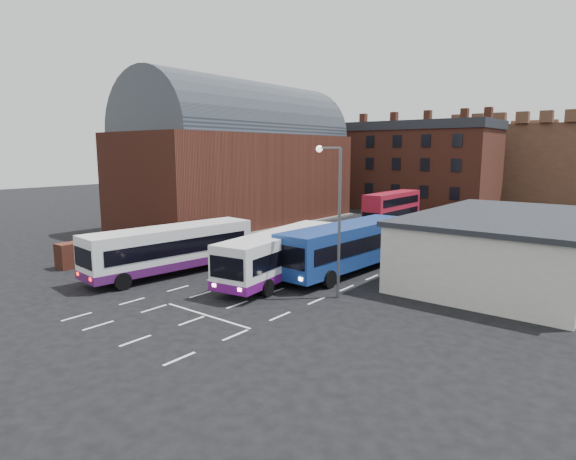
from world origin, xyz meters
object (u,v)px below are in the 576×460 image
Objects in this scene: bus_red_double at (392,209)px; bus_white_inbound at (281,252)px; pedestrian_red at (103,266)px; bus_white_outbound at (171,246)px; bus_blue at (347,244)px; street_lamp at (335,207)px; pedestrian_beige at (112,266)px.

bus_white_inbound is at bearing 99.40° from bus_red_double.
bus_white_inbound reaches higher than pedestrian_red.
bus_blue reaches higher than bus_white_outbound.
bus_white_outbound reaches higher than bus_white_inbound.
bus_white_inbound is at bearing 167.67° from street_lamp.
bus_white_inbound is 24.46m from bus_red_double.
bus_white_outbound is at bearing -159.53° from pedestrian_red.
bus_white_outbound reaches higher than pedestrian_beige.
bus_red_double is at bearing 109.27° from street_lamp.
street_lamp is 6.02× the size of pedestrian_beige.
pedestrian_red is at bearing -116.72° from bus_white_outbound.
bus_blue is at bearing -171.46° from pedestrian_red.
bus_white_inbound is at bearing 63.09° from bus_blue.
bus_white_outbound is at bearing 19.79° from bus_white_inbound.
pedestrian_red is at bearing -156.31° from street_lamp.
bus_blue is at bearing 46.99° from bus_white_outbound.
pedestrian_beige is at bearing 44.95° from bus_blue.
pedestrian_red is (-2.42, -3.64, -1.03)m from bus_white_outbound.
bus_red_double is 6.72× the size of pedestrian_beige.
bus_white_outbound is 11.90m from bus_blue.
street_lamp is (8.79, -25.15, 3.13)m from bus_red_double.
bus_red_double is (-4.07, 24.11, 0.20)m from bus_white_inbound.
bus_white_outbound is 8.45× the size of pedestrian_beige.
pedestrian_red is at bearing 30.34° from bus_white_inbound.
bus_white_inbound is (6.73, 3.48, -0.07)m from bus_white_outbound.
street_lamp is (4.72, -1.03, 3.33)m from bus_white_inbound.
bus_white_inbound is 1.36× the size of street_lamp.
bus_red_double is (2.66, 27.59, 0.13)m from bus_white_outbound.
bus_blue is at bearing 114.19° from street_lamp.
bus_red_double reaches higher than pedestrian_beige.
pedestrian_red is at bearing 80.58° from bus_red_double.
pedestrian_beige is (-5.19, -30.51, -1.32)m from bus_red_double.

